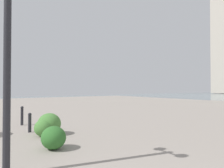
{
  "coord_description": "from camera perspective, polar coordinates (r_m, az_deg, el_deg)",
  "views": [
    {
      "loc": [
        -0.71,
        1.29,
        1.69
      ],
      "look_at": [
        9.06,
        -5.67,
        1.91
      ],
      "focal_mm": 33.54,
      "sensor_mm": 36.0,
      "label": 1
    }
  ],
  "objects": [
    {
      "name": "lamppost",
      "position": [
        4.69,
        -26.61,
        12.08
      ],
      "size": [
        0.98,
        0.28,
        4.14
      ],
      "color": "#232328",
      "rests_on": "ground"
    },
    {
      "name": "shrub_round",
      "position": [
        6.16,
        -15.65,
        -13.9
      ],
      "size": [
        0.74,
        0.67,
        0.63
      ],
      "color": "#2D6628",
      "rests_on": "ground"
    },
    {
      "name": "shrub_low",
      "position": [
        8.03,
        -16.73,
        -10.37
      ],
      "size": [
        0.91,
        0.82,
        0.77
      ],
      "color": "#477F38",
      "rests_on": "ground"
    },
    {
      "name": "bollard_mid",
      "position": [
        10.41,
        -23.33,
        -7.82
      ],
      "size": [
        0.13,
        0.13,
        0.86
      ],
      "color": "#232328",
      "rests_on": "ground"
    },
    {
      "name": "bollard_near",
      "position": [
        8.68,
        -21.51,
        -9.62
      ],
      "size": [
        0.13,
        0.13,
        0.74
      ],
      "color": "#232328",
      "rests_on": "ground"
    },
    {
      "name": "shrub_wide",
      "position": [
        7.81,
        -18.17,
        -11.3
      ],
      "size": [
        0.7,
        0.63,
        0.59
      ],
      "color": "#477F38",
      "rests_on": "ground"
    }
  ]
}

